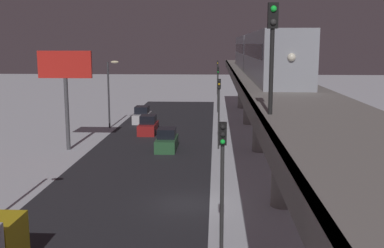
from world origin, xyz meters
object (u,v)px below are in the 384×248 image
(commercial_billboard, at_px, (65,74))
(subway_train, at_px, (260,53))
(sedan_white, at_px, (142,116))
(traffic_light_distant, at_px, (217,72))
(traffic_light_near, at_px, (222,176))
(sedan_red, at_px, (148,126))
(rail_signal, at_px, (272,39))
(sedan_green, at_px, (167,141))
(traffic_light_mid, at_px, (219,103))
(traffic_light_far, at_px, (218,82))

(commercial_billboard, bearing_deg, subway_train, -170.24)
(sedan_white, distance_m, traffic_light_distant, 33.70)
(traffic_light_near, xyz_separation_m, commercial_billboard, (13.62, -22.27, 2.63))
(sedan_red, xyz_separation_m, sedan_white, (1.80, -7.11, 0.01))
(subway_train, xyz_separation_m, traffic_light_distant, (3.72, -44.43, -4.49))
(subway_train, bearing_deg, commercial_billboard, 9.76)
(sedan_red, relative_size, commercial_billboard, 0.46)
(rail_signal, distance_m, traffic_light_near, 5.82)
(traffic_light_distant, bearing_deg, sedan_green, 84.28)
(subway_train, xyz_separation_m, commercial_billboard, (17.34, 2.98, -1.86))
(traffic_light_mid, height_order, commercial_billboard, commercial_billboard)
(rail_signal, height_order, commercial_billboard, rail_signal)
(traffic_light_distant, bearing_deg, traffic_light_near, 90.00)
(traffic_light_far, bearing_deg, subway_train, 99.94)
(subway_train, bearing_deg, sedan_green, 16.71)
(sedan_green, xyz_separation_m, traffic_light_mid, (-4.70, -0.50, 3.40))
(sedan_white, bearing_deg, commercial_billboard, 74.12)
(subway_train, relative_size, traffic_light_mid, 5.76)
(subway_train, bearing_deg, rail_signal, 85.67)
(commercial_billboard, bearing_deg, rail_signal, 123.25)
(traffic_light_far, bearing_deg, commercial_billboard, 60.61)
(sedan_red, height_order, sedan_green, same)
(traffic_light_mid, distance_m, commercial_billboard, 13.91)
(sedan_red, bearing_deg, traffic_light_far, -114.98)
(sedan_red, relative_size, traffic_light_far, 0.64)
(traffic_light_mid, bearing_deg, commercial_billboard, 4.01)
(sedan_white, xyz_separation_m, traffic_light_far, (-9.30, -8.99, 3.40))
(subway_train, xyz_separation_m, sedan_white, (13.02, -12.22, -7.89))
(sedan_green, relative_size, traffic_light_far, 0.64)
(rail_signal, xyz_separation_m, traffic_light_near, (1.72, -1.13, -5.44))
(subway_train, relative_size, rail_signal, 9.22)
(subway_train, height_order, commercial_billboard, subway_train)
(sedan_white, xyz_separation_m, traffic_light_distant, (-9.30, -32.22, 3.40))
(sedan_white, xyz_separation_m, commercial_billboard, (4.32, 15.20, 6.03))
(rail_signal, bearing_deg, subway_train, -94.33)
(traffic_light_mid, distance_m, traffic_light_far, 23.23)
(sedan_green, relative_size, commercial_billboard, 0.46)
(rail_signal, xyz_separation_m, traffic_light_distant, (1.72, -70.82, -5.44))
(traffic_light_mid, bearing_deg, sedan_white, -56.86)
(subway_train, relative_size, traffic_light_far, 5.76)
(sedan_white, relative_size, commercial_billboard, 0.48)
(commercial_billboard, bearing_deg, traffic_light_far, -119.39)
(sedan_red, distance_m, sedan_green, 8.13)
(sedan_red, relative_size, sedan_white, 0.95)
(rail_signal, distance_m, traffic_light_mid, 25.02)
(sedan_red, xyz_separation_m, sedan_green, (-2.80, 7.63, 0.01))
(sedan_green, xyz_separation_m, traffic_light_far, (-4.70, -23.73, 3.40))
(sedan_green, height_order, traffic_light_distant, traffic_light_distant)
(sedan_white, distance_m, traffic_light_mid, 17.35)
(commercial_billboard, bearing_deg, traffic_light_mid, -175.99)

